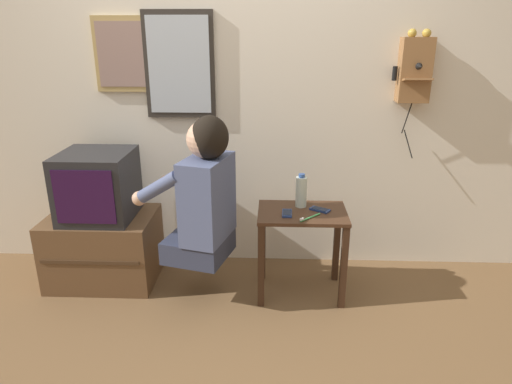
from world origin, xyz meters
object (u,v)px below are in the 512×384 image
wall_phone_antique (415,69)px  framed_picture (121,54)px  toothbrush (309,218)px  wall_mirror (179,65)px  person (203,193)px  television (98,185)px  cell_phone_held (287,213)px  cell_phone_spare (320,210)px  water_bottle (301,191)px

wall_phone_antique → framed_picture: size_ratio=1.72×
framed_picture → toothbrush: size_ratio=3.61×
wall_mirror → person: bearing=-68.4°
person → television: bearing=89.1°
cell_phone_held → cell_phone_spare: 0.22m
person → cell_phone_held: size_ratio=7.10×
wall_phone_antique → water_bottle: wall_phone_antique is taller
television → wall_mirror: 0.95m
wall_phone_antique → toothbrush: size_ratio=6.21×
wall_mirror → water_bottle: size_ratio=3.16×
cell_phone_held → wall_phone_antique: bearing=31.1°
water_bottle → cell_phone_held: bearing=-123.9°
person → cell_phone_spare: (0.71, 0.12, -0.14)m
television → toothbrush: bearing=-9.4°
person → wall_phone_antique: wall_phone_antique is taller
water_bottle → person: bearing=-162.4°
wall_phone_antique → water_bottle: size_ratio=3.80×
framed_picture → cell_phone_held: 1.51m
television → cell_phone_held: television is taller
wall_mirror → toothbrush: (0.85, -0.55, -0.84)m
television → wall_phone_antique: 2.18m
framed_picture → cell_phone_held: bearing=-23.9°
water_bottle → television: bearing=179.1°
wall_phone_antique → wall_mirror: (-1.53, 0.04, 0.02)m
person → cell_phone_spare: size_ratio=6.57×
person → framed_picture: 1.11m
person → cell_phone_held: bearing=-68.7°
person → framed_picture: bearing=63.1°
cell_phone_held → person: bearing=-171.7°
wall_phone_antique → person: bearing=-159.3°
person → water_bottle: 0.63m
person → wall_phone_antique: size_ratio=1.08×
toothbrush → water_bottle: bearing=-34.6°
cell_phone_spare → water_bottle: water_bottle is taller
framed_picture → wall_mirror: size_ratio=0.70×
cell_phone_held → water_bottle: bearing=58.4°
cell_phone_held → toothbrush: size_ratio=0.95×
television → water_bottle: bearing=-0.9°
wall_mirror → cell_phone_spare: 1.32m
wall_phone_antique → toothbrush: wall_phone_antique is taller
wall_mirror → television: bearing=-147.5°
wall_mirror → water_bottle: (0.81, -0.35, -0.75)m
wall_mirror → cell_phone_spare: bearing=-24.2°
water_bottle → cell_phone_spare: bearing=-30.3°
television → wall_mirror: wall_mirror is taller
wall_mirror → toothbrush: bearing=-33.1°
water_bottle → toothbrush: size_ratio=1.63×
person → cell_phone_spare: person is taller
wall_phone_antique → cell_phone_spare: bearing=-147.9°
person → cell_phone_spare: 0.74m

